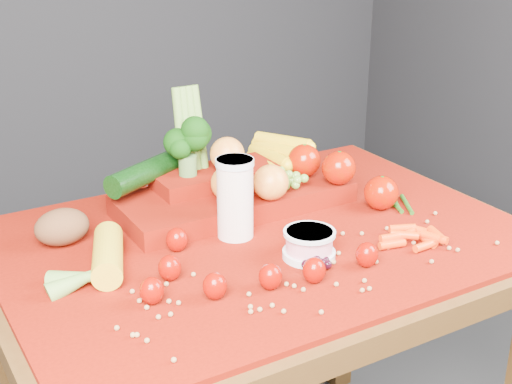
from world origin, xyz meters
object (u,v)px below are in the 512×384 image
table (261,280)px  yogurt_bowl (309,243)px  produce_mound (241,181)px  milk_glass (235,195)px

table → yogurt_bowl: bearing=-78.4°
table → produce_mound: size_ratio=1.84×
yogurt_bowl → milk_glass: bearing=115.9°
milk_glass → produce_mound: size_ratio=0.28×
yogurt_bowl → table: bearing=101.6°
milk_glass → yogurt_bowl: bearing=-64.1°
milk_glass → produce_mound: bearing=56.3°
produce_mound → yogurt_bowl: bearing=-92.4°
table → produce_mound: produce_mound is taller
table → milk_glass: 0.20m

